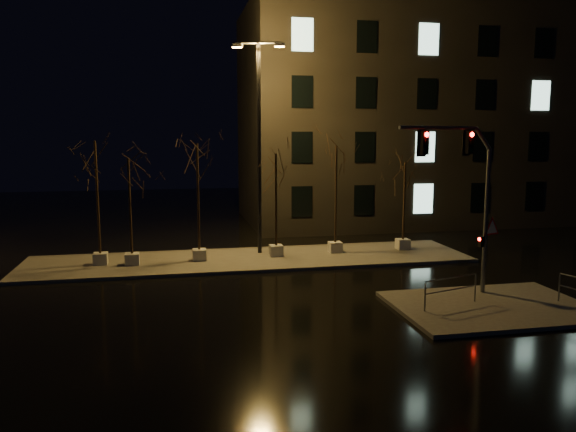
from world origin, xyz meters
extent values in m
plane|color=black|center=(0.00, 0.00, 0.00)|extent=(90.00, 90.00, 0.00)
cube|color=#4A4842|center=(0.00, 6.00, 0.07)|extent=(22.00, 5.00, 0.15)
cube|color=#4A4842|center=(7.50, -3.50, 0.07)|extent=(7.00, 5.00, 0.15)
cube|color=black|center=(14.00, 18.00, 7.50)|extent=(25.00, 12.00, 15.00)
cube|color=#B1AFA5|center=(-7.20, 6.08, 0.43)|extent=(0.65, 0.65, 0.55)
cylinder|color=black|center=(-7.20, 6.08, 3.34)|extent=(0.11, 0.11, 5.28)
cube|color=#B1AFA5|center=(-5.72, 5.70, 0.43)|extent=(0.65, 0.65, 0.55)
cylinder|color=black|center=(-5.72, 5.70, 2.95)|extent=(0.11, 0.11, 4.50)
cube|color=#B1AFA5|center=(-2.54, 6.01, 0.43)|extent=(0.65, 0.65, 0.55)
cylinder|color=black|center=(-2.54, 6.01, 3.28)|extent=(0.11, 0.11, 5.16)
cube|color=#B1AFA5|center=(1.34, 6.27, 0.43)|extent=(0.65, 0.65, 0.55)
cylinder|color=black|center=(1.34, 6.27, 3.02)|extent=(0.11, 0.11, 4.64)
cube|color=#B1AFA5|center=(4.53, 6.49, 0.43)|extent=(0.65, 0.65, 0.55)
cylinder|color=black|center=(4.53, 6.49, 3.21)|extent=(0.11, 0.11, 5.01)
cube|color=#B1AFA5|center=(8.34, 6.55, 0.43)|extent=(0.65, 0.65, 0.55)
cylinder|color=black|center=(8.34, 6.55, 2.77)|extent=(0.11, 0.11, 4.14)
cylinder|color=#575A5E|center=(8.07, -1.91, 2.94)|extent=(0.17, 0.17, 5.58)
cylinder|color=#575A5E|center=(5.57, -2.75, 6.51)|extent=(3.57, 1.31, 0.13)
cube|color=black|center=(7.01, -2.27, 5.99)|extent=(0.33, 0.28, 0.84)
cube|color=black|center=(4.90, -2.98, 5.99)|extent=(0.33, 0.28, 0.84)
cube|color=black|center=(7.88, -1.98, 2.19)|extent=(0.25, 0.22, 0.42)
cone|color=red|center=(8.35, -1.87, 2.66)|extent=(0.93, 0.33, 0.97)
sphere|color=#FF0C07|center=(8.07, -1.91, 6.27)|extent=(0.17, 0.17, 0.17)
cylinder|color=black|center=(0.64, 7.20, 5.47)|extent=(0.21, 0.21, 10.64)
cylinder|color=black|center=(0.64, 7.20, 10.79)|extent=(2.27, 0.77, 0.11)
cube|color=orange|center=(-0.38, 7.50, 10.63)|extent=(0.59, 0.44, 0.21)
cube|color=orange|center=(1.66, 6.89, 10.63)|extent=(0.59, 0.44, 0.21)
cylinder|color=#575A5E|center=(4.79, -3.70, 0.65)|extent=(0.06, 0.06, 0.99)
cylinder|color=#575A5E|center=(7.12, -3.00, 0.65)|extent=(0.06, 0.06, 0.99)
cylinder|color=#575A5E|center=(5.96, -3.35, 1.20)|extent=(2.34, 0.74, 0.04)
cylinder|color=#575A5E|center=(5.96, -3.35, 0.76)|extent=(2.34, 0.74, 0.04)
cylinder|color=#575A5E|center=(10.19, -3.58, 0.65)|extent=(0.06, 0.06, 1.00)
camera|label=1|loc=(-3.71, -21.30, 6.27)|focal=35.00mm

